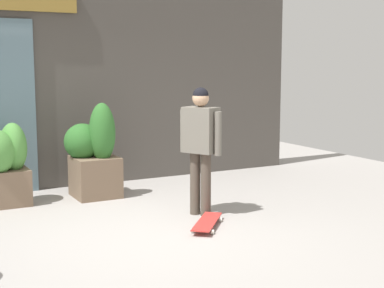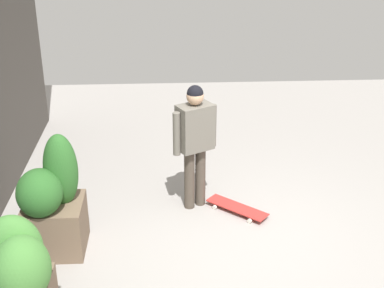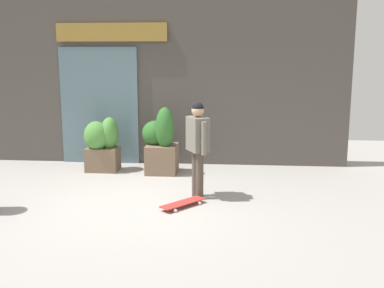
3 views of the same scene
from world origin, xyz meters
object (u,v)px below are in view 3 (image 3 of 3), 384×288
(skateboard, at_px, (183,203))
(planter_box_left, at_px, (161,145))
(skateboarder, at_px, (198,140))
(planter_box_right, at_px, (103,144))

(skateboard, relative_size, planter_box_left, 0.56)
(skateboard, xyz_separation_m, planter_box_left, (-0.67, 2.11, 0.52))
(planter_box_left, bearing_deg, skateboard, -72.32)
(skateboarder, xyz_separation_m, planter_box_right, (-2.09, 1.65, -0.41))
(skateboarder, relative_size, planter_box_right, 1.45)
(skateboard, bearing_deg, skateboarder, -159.77)
(skateboard, distance_m, planter_box_left, 2.27)
(skateboarder, relative_size, planter_box_left, 1.19)
(skateboard, distance_m, planter_box_right, 2.92)
(skateboarder, distance_m, planter_box_right, 2.69)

